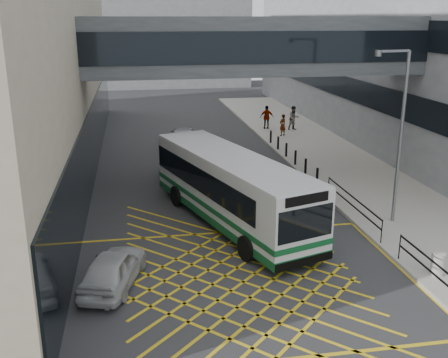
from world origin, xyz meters
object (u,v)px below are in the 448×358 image
car_white (113,268)px  car_silver (184,136)px  bus (230,187)px  pedestrian_c (267,117)px  litter_bin (438,264)px  pedestrian_a (283,125)px  pedestrian_b (294,118)px  car_dark (184,168)px  street_lamp (398,127)px

car_white → car_silver: (4.45, 20.19, 0.08)m
bus → pedestrian_c: bus is taller
litter_bin → pedestrian_c: size_ratio=0.43×
pedestrian_a → pedestrian_b: size_ratio=0.86×
litter_bin → pedestrian_b: size_ratio=0.43×
car_silver → pedestrian_a: size_ratio=2.89×
car_white → pedestrian_b: 27.28m
pedestrian_a → bus: bearing=35.7°
car_dark → car_silver: car_silver is taller
street_lamp → pedestrian_c: size_ratio=3.99×
street_lamp → car_white: bearing=-172.4°
car_silver → pedestrian_b: (9.29, 3.38, 0.37)m
bus → car_white: bearing=-152.3°
pedestrian_b → litter_bin: bearing=-109.8°
street_lamp → litter_bin: bearing=-107.3°
pedestrian_b → car_dark: bearing=-145.9°
bus → car_dark: size_ratio=2.74×
pedestrian_b → bus: bearing=-129.6°
car_silver → street_lamp: street_lamp is taller
car_white → car_dark: 12.77m
bus → car_dark: bearing=82.9°
bus → pedestrian_b: bearing=47.0°
street_lamp → pedestrian_c: 21.06m
litter_bin → street_lamp: bearing=81.8°
litter_bin → pedestrian_a: 23.08m
pedestrian_c → car_white: bearing=70.9°
street_lamp → pedestrian_b: 20.27m
car_dark → pedestrian_b: pedestrian_b is taller
car_silver → pedestrian_b: pedestrian_b is taller
car_dark → pedestrian_a: bearing=-150.2°
car_white → pedestrian_c: (11.70, 24.42, 0.44)m
street_lamp → bus: bearing=159.0°
street_lamp → car_dark: bearing=125.3°
car_white → pedestrian_b: bearing=-103.8°
bus → pedestrian_a: bus is taller
car_white → street_lamp: size_ratio=0.56×
litter_bin → pedestrian_b: bearing=84.6°
car_white → pedestrian_a: pedestrian_a is taller
bus → litter_bin: 9.19m
car_white → car_silver: car_silver is taller
car_white → street_lamp: bearing=-146.8°
car_dark → car_silver: 8.00m
litter_bin → bus: bearing=133.9°
street_lamp → pedestrian_a: 18.31m
litter_bin → pedestrian_c: pedestrian_c is taller
car_silver → car_dark: bearing=93.3°
car_white → pedestrian_c: bearing=-99.2°
car_white → car_dark: (3.70, 12.22, -0.01)m
bus → pedestrian_c: 20.43m
bus → pedestrian_c: (6.66, 19.30, -0.59)m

